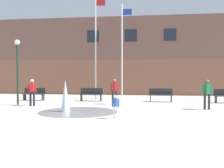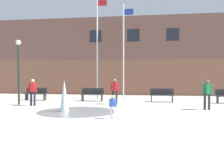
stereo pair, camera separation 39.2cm
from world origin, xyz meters
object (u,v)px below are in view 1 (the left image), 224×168
at_px(child_running, 116,105).
at_px(teen_by_trashcan, 114,89).
at_px(adult_watching, 32,90).
at_px(park_bench_far_left, 34,94).
at_px(park_bench_under_right_flagpole, 161,95).
at_px(adult_near_bench, 207,92).
at_px(lamp_post_left_lane, 17,62).
at_px(park_bench_left_of_flagpoles, 91,94).
at_px(flagpole_left, 96,44).
at_px(flagpole_right, 122,48).

height_order(child_running, teen_by_trashcan, teen_by_trashcan).
relative_size(teen_by_trashcan, adult_watching, 1.00).
xyz_separation_m(park_bench_far_left, child_running, (6.78, -7.14, 0.10)).
bearing_deg(park_bench_far_left, park_bench_under_right_flagpole, 0.94).
relative_size(adult_near_bench, lamp_post_left_lane, 0.40).
relative_size(child_running, adult_watching, 0.62).
relative_size(adult_watching, lamp_post_left_lane, 0.40).
height_order(park_bench_left_of_flagpoles, lamp_post_left_lane, lamp_post_left_lane).
bearing_deg(adult_watching, lamp_post_left_lane, 52.51).
relative_size(park_bench_far_left, park_bench_left_of_flagpoles, 1.00).
height_order(park_bench_left_of_flagpoles, park_bench_under_right_flagpole, same).
xyz_separation_m(park_bench_far_left, teen_by_trashcan, (6.07, -1.77, 0.45)).
bearing_deg(child_running, lamp_post_left_lane, 71.84).
relative_size(teen_by_trashcan, adult_near_bench, 1.00).
xyz_separation_m(adult_watching, flagpole_left, (2.80, 5.34, 3.32)).
relative_size(teen_by_trashcan, flagpole_left, 0.20).
bearing_deg(lamp_post_left_lane, park_bench_under_right_flagpole, 18.76).
distance_m(park_bench_far_left, park_bench_under_right_flagpole, 9.02).
distance_m(park_bench_left_of_flagpoles, park_bench_under_right_flagpole, 4.83).
height_order(park_bench_under_right_flagpole, teen_by_trashcan, teen_by_trashcan).
bearing_deg(lamp_post_left_lane, child_running, -33.24).
bearing_deg(park_bench_left_of_flagpoles, flagpole_left, 90.93).
height_order(park_bench_far_left, child_running, child_running).
bearing_deg(park_bench_under_right_flagpole, child_running, -107.08).
distance_m(flagpole_left, lamp_post_left_lane, 6.47).
distance_m(park_bench_left_of_flagpoles, lamp_post_left_lane, 5.37).
height_order(park_bench_far_left, flagpole_left, flagpole_left).
xyz_separation_m(adult_near_bench, lamp_post_left_lane, (-11.02, 0.76, 1.67)).
bearing_deg(park_bench_left_of_flagpoles, child_running, -70.30).
distance_m(adult_watching, flagpole_right, 7.78).
height_order(park_bench_left_of_flagpoles, child_running, child_running).
bearing_deg(lamp_post_left_lane, flagpole_left, 50.92).
relative_size(park_bench_far_left, adult_near_bench, 1.01).
distance_m(child_running, flagpole_left, 10.21).
bearing_deg(park_bench_under_right_flagpole, park_bench_left_of_flagpoles, -179.16).
xyz_separation_m(park_bench_under_right_flagpole, teen_by_trashcan, (-2.95, -1.91, 0.45)).
distance_m(park_bench_far_left, lamp_post_left_lane, 3.55).
bearing_deg(child_running, adult_near_bench, -36.45).
height_order(park_bench_left_of_flagpoles, adult_watching, adult_watching).
bearing_deg(park_bench_under_right_flagpole, flagpole_right, 146.38).
distance_m(adult_near_bench, adult_watching, 9.87).
bearing_deg(flagpole_right, adult_watching, -132.20).
height_order(adult_near_bench, lamp_post_left_lane, lamp_post_left_lane).
height_order(child_running, adult_near_bench, adult_near_bench).
xyz_separation_m(adult_near_bench, adult_watching, (-9.87, 0.28, 0.00)).
distance_m(park_bench_far_left, park_bench_left_of_flagpoles, 4.20).
distance_m(teen_by_trashcan, adult_watching, 4.95).
distance_m(park_bench_far_left, flagpole_right, 7.35).
bearing_deg(park_bench_left_of_flagpoles, park_bench_under_right_flagpole, 0.84).
bearing_deg(adult_near_bench, park_bench_under_right_flagpole, -167.57).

